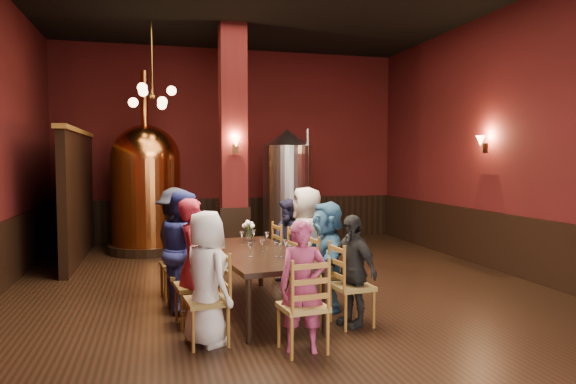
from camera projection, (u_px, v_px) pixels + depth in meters
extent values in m
plane|color=black|center=(282.00, 291.00, 7.47)|extent=(10.00, 10.00, 0.00)
cube|color=#4E1012|center=(232.00, 146.00, 12.16)|extent=(8.00, 0.02, 4.50)
cube|color=#4E1012|center=(525.00, 91.00, 2.49)|extent=(8.00, 0.02, 4.50)
cube|color=#4E1012|center=(521.00, 139.00, 8.31)|extent=(0.02, 10.00, 4.50)
cube|color=black|center=(516.00, 246.00, 8.41)|extent=(0.08, 9.90, 1.00)
cube|color=black|center=(233.00, 219.00, 12.23)|extent=(7.90, 0.08, 1.00)
cube|color=#4E1012|center=(233.00, 142.00, 9.96)|extent=(0.58, 0.58, 4.50)
cube|color=black|center=(78.00, 198.00, 9.69)|extent=(0.22, 3.50, 2.40)
cube|color=black|center=(256.00, 254.00, 6.54)|extent=(1.28, 2.50, 0.06)
cylinder|color=black|center=(249.00, 311.00, 5.34)|extent=(0.07, 0.07, 0.69)
cylinder|color=black|center=(325.00, 302.00, 5.66)|extent=(0.07, 0.07, 0.69)
cylinder|color=black|center=(203.00, 268.00, 7.46)|extent=(0.07, 0.07, 0.69)
cylinder|color=black|center=(261.00, 263.00, 7.78)|extent=(0.07, 0.07, 0.69)
imported|color=silver|center=(206.00, 278.00, 5.30)|extent=(0.69, 0.81, 1.39)
imported|color=maroon|center=(194.00, 262.00, 5.92)|extent=(0.44, 0.59, 1.47)
imported|color=navy|center=(184.00, 250.00, 6.53)|extent=(0.44, 0.78, 1.53)
imported|color=black|center=(176.00, 242.00, 7.16)|extent=(0.83, 1.11, 1.53)
imported|color=black|center=(352.00, 270.00, 5.92)|extent=(0.56, 0.82, 1.29)
imported|color=#2D5C87|center=(327.00, 256.00, 6.54)|extent=(0.49, 1.31, 1.39)
imported|color=#BAB0A4|center=(307.00, 242.00, 7.15)|extent=(0.60, 0.82, 1.54)
imported|color=#1C1B36|center=(289.00, 242.00, 7.78)|extent=(0.56, 0.72, 1.32)
imported|color=#8D2F55|center=(303.00, 286.00, 5.10)|extent=(0.54, 0.42, 1.32)
cylinder|color=black|center=(147.00, 248.00, 10.66)|extent=(1.58, 1.58, 0.18)
cylinder|color=#C0662C|center=(146.00, 201.00, 10.60)|extent=(1.76, 1.76, 1.75)
sphere|color=#C0662C|center=(146.00, 159.00, 10.55)|extent=(1.40, 1.40, 1.40)
cylinder|color=#C0662C|center=(145.00, 99.00, 10.47)|extent=(0.14, 0.14, 1.14)
cylinder|color=#B2B2B7|center=(287.00, 196.00, 11.25)|extent=(1.41, 1.41, 2.22)
cone|color=#B2B2B7|center=(287.00, 138.00, 11.17)|extent=(1.06, 1.06, 0.35)
cylinder|color=#B2B2B7|center=(307.00, 187.00, 10.99)|extent=(0.07, 0.07, 2.48)
cylinder|color=white|center=(249.00, 235.00, 7.36)|extent=(0.09, 0.09, 0.16)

